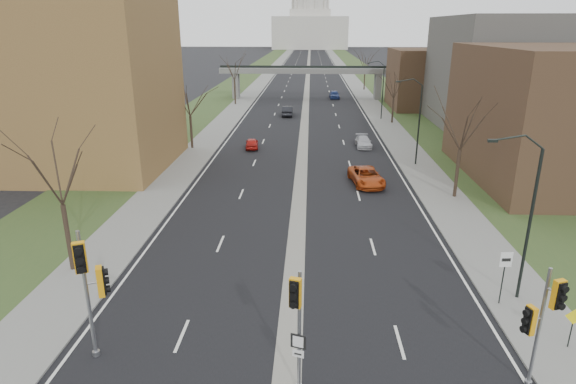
# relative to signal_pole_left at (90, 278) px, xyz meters

# --- Properties ---
(ground) EXTENTS (700.00, 700.00, 0.00)m
(ground) POSITION_rel_signal_pole_left_xyz_m (8.09, -0.36, -3.87)
(ground) COLOR black
(ground) RESTS_ON ground
(road_surface) EXTENTS (20.00, 600.00, 0.01)m
(road_surface) POSITION_rel_signal_pole_left_xyz_m (8.09, 149.64, -3.86)
(road_surface) COLOR black
(road_surface) RESTS_ON ground
(median_strip) EXTENTS (1.20, 600.00, 0.02)m
(median_strip) POSITION_rel_signal_pole_left_xyz_m (8.09, 149.64, -3.87)
(median_strip) COLOR gray
(median_strip) RESTS_ON ground
(sidewalk_right) EXTENTS (4.00, 600.00, 0.12)m
(sidewalk_right) POSITION_rel_signal_pole_left_xyz_m (20.09, 149.64, -3.81)
(sidewalk_right) COLOR gray
(sidewalk_right) RESTS_ON ground
(sidewalk_left) EXTENTS (4.00, 600.00, 0.12)m
(sidewalk_left) POSITION_rel_signal_pole_left_xyz_m (-3.91, 149.64, -3.81)
(sidewalk_left) COLOR gray
(sidewalk_left) RESTS_ON ground
(grass_verge_right) EXTENTS (8.00, 600.00, 0.10)m
(grass_verge_right) POSITION_rel_signal_pole_left_xyz_m (26.09, 149.64, -3.82)
(grass_verge_right) COLOR #2A431F
(grass_verge_right) RESTS_ON ground
(grass_verge_left) EXTENTS (8.00, 600.00, 0.10)m
(grass_verge_left) POSITION_rel_signal_pole_left_xyz_m (-9.91, 149.64, -3.82)
(grass_verge_left) COLOR #2A431F
(grass_verge_left) RESTS_ON ground
(apartment_building) EXTENTS (25.00, 16.00, 22.00)m
(apartment_building) POSITION_rel_signal_pole_left_xyz_m (-17.91, 29.64, 7.13)
(apartment_building) COLOR olive
(apartment_building) RESTS_ON ground
(commercial_block_near) EXTENTS (16.00, 20.00, 12.00)m
(commercial_block_near) POSITION_rel_signal_pole_left_xyz_m (32.09, 27.64, 2.13)
(commercial_block_near) COLOR #4A3322
(commercial_block_near) RESTS_ON ground
(commercial_block_mid) EXTENTS (18.00, 22.00, 15.00)m
(commercial_block_mid) POSITION_rel_signal_pole_left_xyz_m (36.09, 51.64, 3.63)
(commercial_block_mid) COLOR #4E4C47
(commercial_block_mid) RESTS_ON ground
(commercial_block_far) EXTENTS (14.00, 14.00, 10.00)m
(commercial_block_far) POSITION_rel_signal_pole_left_xyz_m (30.09, 69.64, 1.13)
(commercial_block_far) COLOR #4A3322
(commercial_block_far) RESTS_ON ground
(pedestrian_bridge) EXTENTS (34.00, 3.00, 6.45)m
(pedestrian_bridge) POSITION_rel_signal_pole_left_xyz_m (8.09, 79.64, 0.97)
(pedestrian_bridge) COLOR slate
(pedestrian_bridge) RESTS_ON ground
(capitol) EXTENTS (48.00, 42.00, 55.75)m
(capitol) POSITION_rel_signal_pole_left_xyz_m (8.09, 319.64, 14.73)
(capitol) COLOR beige
(capitol) RESTS_ON ground
(streetlight_near) EXTENTS (2.61, 0.20, 8.70)m
(streetlight_near) POSITION_rel_signal_pole_left_xyz_m (19.07, 5.64, 3.08)
(streetlight_near) COLOR black
(streetlight_near) RESTS_ON sidewalk_right
(streetlight_mid) EXTENTS (2.61, 0.20, 8.70)m
(streetlight_mid) POSITION_rel_signal_pole_left_xyz_m (19.07, 31.64, 3.08)
(streetlight_mid) COLOR black
(streetlight_mid) RESTS_ON sidewalk_right
(streetlight_far) EXTENTS (2.61, 0.20, 8.70)m
(streetlight_far) POSITION_rel_signal_pole_left_xyz_m (19.07, 57.64, 3.08)
(streetlight_far) COLOR black
(streetlight_far) RESTS_ON sidewalk_right
(tree_left_a) EXTENTS (7.20, 7.20, 9.40)m
(tree_left_a) POSITION_rel_signal_pole_left_xyz_m (-4.91, 7.64, 2.77)
(tree_left_a) COLOR #382B21
(tree_left_a) RESTS_ON sidewalk_left
(tree_left_b) EXTENTS (6.75, 6.75, 8.81)m
(tree_left_b) POSITION_rel_signal_pole_left_xyz_m (-4.91, 37.64, 2.36)
(tree_left_b) COLOR #382B21
(tree_left_b) RESTS_ON sidewalk_left
(tree_left_c) EXTENTS (7.65, 7.65, 9.99)m
(tree_left_c) POSITION_rel_signal_pole_left_xyz_m (-4.91, 71.64, 3.17)
(tree_left_c) COLOR #382B21
(tree_left_c) RESTS_ON sidewalk_left
(tree_right_a) EXTENTS (7.20, 7.20, 9.40)m
(tree_right_a) POSITION_rel_signal_pole_left_xyz_m (21.09, 21.64, 2.77)
(tree_right_a) COLOR #382B21
(tree_right_a) RESTS_ON sidewalk_right
(tree_right_b) EXTENTS (6.30, 6.30, 8.22)m
(tree_right_b) POSITION_rel_signal_pole_left_xyz_m (21.09, 54.64, 1.95)
(tree_right_b) COLOR #382B21
(tree_right_b) RESTS_ON sidewalk_right
(tree_right_c) EXTENTS (7.65, 7.65, 9.99)m
(tree_right_c) POSITION_rel_signal_pole_left_xyz_m (21.09, 94.64, 3.17)
(tree_right_c) COLOR #382B21
(tree_right_c) RESTS_ON sidewalk_right
(signal_pole_left) EXTENTS (0.98, 1.36, 5.91)m
(signal_pole_left) POSITION_rel_signal_pole_left_xyz_m (0.00, 0.00, 0.00)
(signal_pole_left) COLOR gray
(signal_pole_left) RESTS_ON ground
(signal_pole_median) EXTENTS (0.70, 0.88, 5.23)m
(signal_pole_median) POSITION_rel_signal_pole_left_xyz_m (8.50, -1.83, -0.23)
(signal_pole_median) COLOR gray
(signal_pole_median) RESTS_ON ground
(signal_pole_right) EXTENTS (1.17, 0.87, 5.22)m
(signal_pole_right) POSITION_rel_signal_pole_left_xyz_m (17.62, -1.14, -0.45)
(signal_pole_right) COLOR gray
(signal_pole_right) RESTS_ON ground
(speed_limit_sign) EXTENTS (0.62, 0.09, 2.89)m
(speed_limit_sign) POSITION_rel_signal_pole_left_xyz_m (18.72, 4.99, -1.76)
(speed_limit_sign) COLOR black
(speed_limit_sign) RESTS_ON sidewalk_right
(warning_sign) EXTENTS (0.75, 0.17, 1.94)m
(warning_sign) POSITION_rel_signal_pole_left_xyz_m (20.45, 1.50, -2.49)
(warning_sign) COLOR black
(warning_sign) RESTS_ON sidewalk_right
(car_left_near) EXTENTS (1.82, 3.76, 1.24)m
(car_left_near) POSITION_rel_signal_pole_left_xyz_m (2.09, 38.12, -3.25)
(car_left_near) COLOR red
(car_left_near) RESTS_ON ground
(car_left_far) EXTENTS (1.71, 4.77, 1.56)m
(car_left_far) POSITION_rel_signal_pole_left_xyz_m (5.24, 60.38, -3.09)
(car_left_far) COLOR black
(car_left_far) RESTS_ON ground
(car_right_near) EXTENTS (3.26, 5.77, 1.52)m
(car_right_near) POSITION_rel_signal_pole_left_xyz_m (14.06, 24.90, -3.11)
(car_right_near) COLOR #B03F12
(car_right_near) RESTS_ON ground
(car_right_mid) EXTENTS (1.80, 4.32, 1.25)m
(car_right_mid) POSITION_rel_signal_pole_left_xyz_m (15.28, 39.34, -3.25)
(car_right_mid) COLOR #AEB0B6
(car_right_mid) RESTS_ON ground
(car_right_far) EXTENTS (1.99, 4.67, 1.57)m
(car_right_far) POSITION_rel_signal_pole_left_xyz_m (13.72, 80.62, -3.08)
(car_right_far) COLOR navy
(car_right_far) RESTS_ON ground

